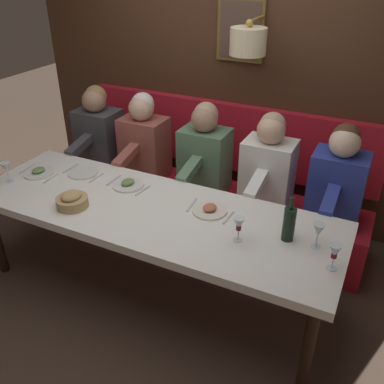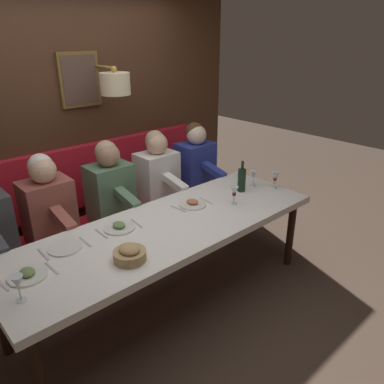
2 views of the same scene
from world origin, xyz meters
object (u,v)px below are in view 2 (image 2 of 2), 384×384
object	(u,v)px
dining_table	(168,232)
diner_middle	(110,185)
wine_glass_1	(275,177)
diner_nearest	(196,160)
wine_bottle	(242,180)
bread_bowl	(130,254)
wine_glass_3	(18,283)
diner_near	(157,171)
wine_glass_2	(254,175)
wine_glass_0	(234,192)
diner_far	(47,203)

from	to	relation	value
dining_table	diner_middle	xyz separation A→B (m)	(0.88, -0.01, 0.14)
wine_glass_1	dining_table	bearing A→B (deg)	85.35
diner_nearest	wine_bottle	size ratio (longest dim) A/B	2.64
bread_bowl	diner_nearest	bearing A→B (deg)	-55.71
wine_glass_3	bread_bowl	distance (m)	0.69
diner_near	diner_middle	size ratio (longest dim) A/B	1.00
wine_glass_2	wine_bottle	world-z (taller)	wine_bottle
wine_glass_0	wine_glass_1	size ratio (longest dim) A/B	1.00
dining_table	wine_glass_3	world-z (taller)	wine_glass_3
diner_nearest	wine_glass_0	distance (m)	1.06
dining_table	diner_near	distance (m)	1.06
diner_nearest	wine_glass_0	xyz separation A→B (m)	(-0.96, 0.43, 0.04)
bread_bowl	diner_near	bearing A→B (deg)	-44.21
wine_glass_3	bread_bowl	world-z (taller)	wine_glass_3
wine_glass_0	wine_bottle	distance (m)	0.31
diner_far	wine_bottle	xyz separation A→B (m)	(-0.82, -1.54, 0.04)
diner_middle	wine_bottle	size ratio (longest dim) A/B	2.64
bread_bowl	wine_glass_3	bearing A→B (deg)	84.04
diner_near	bread_bowl	world-z (taller)	diner_near
diner_nearest	wine_glass_1	world-z (taller)	diner_nearest
diner_far	wine_glass_2	distance (m)	1.91
diner_near	wine_glass_1	xyz separation A→B (m)	(-0.98, -0.68, 0.04)
wine_glass_1	wine_glass_3	world-z (taller)	same
wine_glass_2	dining_table	bearing A→B (deg)	93.15
wine_glass_0	wine_glass_3	distance (m)	1.86
diner_near	wine_glass_3	distance (m)	2.03
diner_near	wine_bottle	world-z (taller)	diner_near
diner_nearest	diner_near	world-z (taller)	same
wine_bottle	dining_table	bearing A→B (deg)	93.89
diner_nearest	wine_bottle	distance (m)	0.83
diner_near	diner_far	size ratio (longest dim) A/B	1.00
wine_glass_1	wine_glass_3	distance (m)	2.43
dining_table	wine_glass_0	distance (m)	0.71
dining_table	wine_glass_1	size ratio (longest dim) A/B	16.20
diner_near	wine_glass_3	world-z (taller)	diner_near
dining_table	diner_near	xyz separation A→B (m)	(0.88, -0.57, 0.14)
diner_near	wine_glass_2	xyz separation A→B (m)	(-0.82, -0.56, 0.04)
dining_table	wine_glass_1	xyz separation A→B (m)	(-0.10, -1.25, 0.18)
diner_nearest	wine_glass_0	bearing A→B (deg)	155.97
diner_middle	wine_glass_2	world-z (taller)	diner_middle
diner_middle	wine_glass_3	size ratio (longest dim) A/B	4.82
diner_near	wine_glass_2	world-z (taller)	diner_near
diner_near	wine_glass_2	size ratio (longest dim) A/B	4.82
bread_bowl	wine_glass_2	bearing A→B (deg)	-80.31
dining_table	wine_glass_2	size ratio (longest dim) A/B	16.20
diner_nearest	diner_middle	xyz separation A→B (m)	(0.00, 1.10, 0.00)
wine_glass_3	wine_bottle	size ratio (longest dim) A/B	0.55
wine_glass_2	bread_bowl	distance (m)	1.65
diner_nearest	diner_near	xyz separation A→B (m)	(0.00, 0.54, 0.00)
wine_glass_0	wine_glass_1	xyz separation A→B (m)	(-0.02, -0.57, 0.00)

